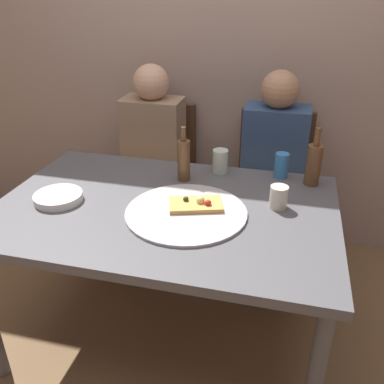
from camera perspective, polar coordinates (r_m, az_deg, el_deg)
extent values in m
plane|color=brown|center=(2.21, -3.17, -18.74)|extent=(8.00, 8.00, 0.00)
cube|color=gray|center=(2.62, 3.52, 20.89)|extent=(6.00, 0.10, 2.60)
cube|color=#4C4C51|center=(1.77, -3.75, -2.47)|extent=(1.45, 0.95, 0.04)
cylinder|color=#4C4C51|center=(1.63, 16.61, -23.84)|extent=(0.06, 0.06, 0.69)
cylinder|color=#4C4C51|center=(2.52, -15.15, -3.28)|extent=(0.06, 0.06, 0.69)
cylinder|color=#4C4C51|center=(2.26, 16.30, -7.42)|extent=(0.06, 0.06, 0.69)
cylinder|color=#ADADB2|center=(1.69, -0.82, -2.83)|extent=(0.50, 0.50, 0.01)
cube|color=tan|center=(1.72, 0.50, -1.74)|extent=(0.25, 0.19, 0.02)
sphere|color=#EAD184|center=(1.71, 1.17, -1.14)|extent=(0.04, 0.04, 0.04)
sphere|color=#2D381E|center=(1.73, -0.87, -0.99)|extent=(0.02, 0.02, 0.02)
sphere|color=#B22D23|center=(1.70, 2.24, -1.49)|extent=(0.03, 0.03, 0.03)
cylinder|color=brown|center=(1.98, 16.47, 3.57)|extent=(0.07, 0.07, 0.19)
cylinder|color=brown|center=(1.93, 17.00, 7.32)|extent=(0.03, 0.03, 0.08)
cylinder|color=brown|center=(1.95, -1.15, 4.37)|extent=(0.06, 0.06, 0.20)
cylinder|color=brown|center=(1.90, -1.19, 8.05)|extent=(0.02, 0.02, 0.07)
cylinder|color=beige|center=(1.76, 11.92, -0.68)|extent=(0.08, 0.08, 0.10)
cylinder|color=#B7C6BC|center=(2.05, 3.93, 4.28)|extent=(0.08, 0.08, 0.12)
cylinder|color=#337AC1|center=(2.03, 12.29, 3.63)|extent=(0.07, 0.07, 0.12)
cylinder|color=white|center=(1.88, -18.04, -0.70)|extent=(0.21, 0.21, 0.03)
cube|color=#472D1E|center=(2.65, -5.24, 1.71)|extent=(0.44, 0.44, 0.05)
cube|color=#472D1E|center=(2.74, -4.09, 7.72)|extent=(0.44, 0.04, 0.45)
cylinder|color=#472D1E|center=(2.56, -2.33, -5.33)|extent=(0.04, 0.04, 0.42)
cylinder|color=#472D1E|center=(2.67, -10.20, -4.19)|extent=(0.04, 0.04, 0.42)
cylinder|color=#472D1E|center=(2.87, -0.23, -1.36)|extent=(0.04, 0.04, 0.42)
cylinder|color=#472D1E|center=(2.98, -7.34, -0.50)|extent=(0.04, 0.04, 0.42)
cube|color=#472D1E|center=(2.53, 10.74, -0.05)|extent=(0.44, 0.44, 0.05)
cube|color=#472D1E|center=(2.62, 11.50, 6.28)|extent=(0.44, 0.04, 0.45)
cylinder|color=#472D1E|center=(2.48, 14.32, -7.38)|extent=(0.04, 0.04, 0.42)
cylinder|color=#472D1E|center=(2.49, 5.57, -6.37)|extent=(0.04, 0.04, 0.42)
cylinder|color=#472D1E|center=(2.81, 14.49, -3.06)|extent=(0.04, 0.04, 0.42)
cylinder|color=#472D1E|center=(2.82, 6.78, -2.19)|extent=(0.04, 0.04, 0.42)
cube|color=#937A60|center=(2.57, -5.34, 7.14)|extent=(0.36, 0.22, 0.52)
sphere|color=tan|center=(2.47, -5.70, 14.88)|extent=(0.21, 0.21, 0.21)
cylinder|color=#3B3026|center=(2.48, -4.81, -0.22)|extent=(0.12, 0.40, 0.12)
cylinder|color=#3B3026|center=(2.53, -8.26, 0.18)|extent=(0.12, 0.40, 0.12)
cylinder|color=#3B3026|center=(2.43, -6.10, -7.06)|extent=(0.11, 0.11, 0.45)
cylinder|color=#3B3026|center=(2.48, -9.60, -6.50)|extent=(0.11, 0.11, 0.45)
cube|color=navy|center=(2.44, 11.30, 5.59)|extent=(0.36, 0.22, 0.52)
sphere|color=#A87A5B|center=(2.33, 12.11, 13.70)|extent=(0.21, 0.21, 0.21)
cylinder|color=black|center=(2.37, 12.33, -2.21)|extent=(0.12, 0.40, 0.12)
cylinder|color=black|center=(2.37, 8.48, -1.77)|extent=(0.12, 0.40, 0.12)
cylinder|color=black|center=(2.32, 11.52, -9.44)|extent=(0.11, 0.11, 0.45)
cylinder|color=black|center=(2.32, 7.55, -8.97)|extent=(0.11, 0.11, 0.45)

